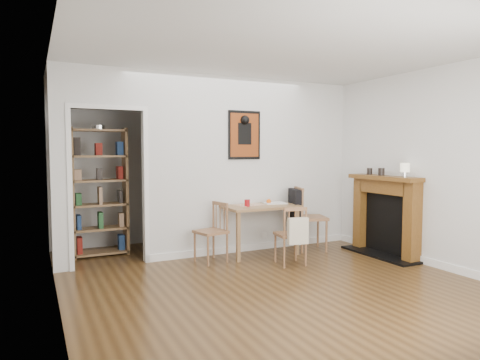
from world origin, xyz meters
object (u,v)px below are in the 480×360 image
chair_right (309,217)px  dining_table (259,211)px  ceramic_jar_b (370,171)px  fireplace (386,213)px  mantel_lamp (405,168)px  orange_fruit (269,201)px  ceramic_jar_a (381,172)px  notebook (275,203)px  chair_left (211,232)px  bookshelf (100,193)px  red_glass (247,203)px  chair_front (291,235)px

chair_right → dining_table: bearing=172.0°
ceramic_jar_b → chair_right: bearing=151.7°
ceramic_jar_b → fireplace: bearing=-83.8°
fireplace → mantel_lamp: size_ratio=6.42×
orange_fruit → ceramic_jar_a: ceramic_jar_a is taller
dining_table → notebook: size_ratio=3.30×
ceramic_jar_a → chair_left: bearing=163.9°
bookshelf → notebook: size_ratio=5.72×
dining_table → fireplace: size_ratio=0.85×
chair_right → mantel_lamp: mantel_lamp is taller
chair_right → orange_fruit: 0.69m
fireplace → red_glass: bearing=157.0°
notebook → red_glass: bearing=-168.6°
orange_fruit → fireplace: bearing=-32.4°
red_glass → orange_fruit: 0.44m
red_glass → orange_fruit: bearing=16.2°
chair_right → orange_fruit: size_ratio=13.56×
bookshelf → fireplace: (3.74, -1.81, -0.30)m
chair_front → red_glass: red_glass is taller
chair_front → fireplace: bearing=-5.7°
chair_front → ceramic_jar_b: size_ratio=7.98×
chair_right → red_glass: size_ratio=9.70×
dining_table → red_glass: 0.27m
ceramic_jar_b → chair_left: bearing=169.9°
bookshelf → notebook: bearing=-21.0°
bookshelf → red_glass: size_ratio=18.43×
fireplace → bookshelf: bearing=154.1°
orange_fruit → mantel_lamp: size_ratio=0.37×
bookshelf → chair_front: bearing=-36.9°
chair_right → ceramic_jar_a: ceramic_jar_a is taller
chair_front → red_glass: 0.81m
chair_left → notebook: (1.10, 0.16, 0.33)m
chair_left → chair_front: size_ratio=1.04×
chair_front → orange_fruit: orange_fruit is taller
fireplace → ceramic_jar_b: (-0.03, 0.31, 0.59)m
dining_table → notebook: notebook is taller
chair_right → ceramic_jar_a: 1.25m
chair_right → chair_front: chair_right is taller
chair_left → chair_front: (0.91, -0.58, -0.01)m
chair_right → chair_front: bearing=-140.4°
fireplace → notebook: 1.62m
chair_left → notebook: chair_left is taller
ceramic_jar_a → red_glass: bearing=157.7°
dining_table → chair_front: 0.74m
dining_table → ceramic_jar_b: (1.60, -0.54, 0.57)m
chair_front → mantel_lamp: bearing=-19.9°
dining_table → mantel_lamp: mantel_lamp is taller
notebook → chair_right: bearing=-16.7°
chair_left → fireplace: (2.44, -0.74, 0.21)m
chair_front → mantel_lamp: mantel_lamp is taller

